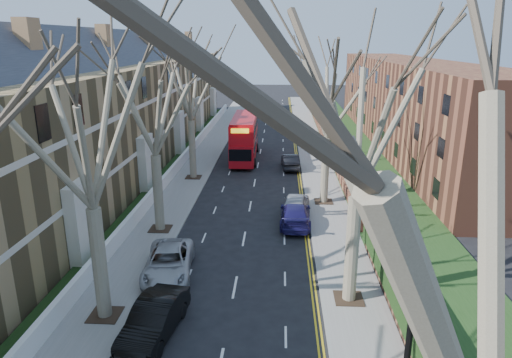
# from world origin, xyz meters

# --- Properties ---
(pavement_left) EXTENTS (3.00, 102.00, 0.12)m
(pavement_left) POSITION_xyz_m (-6.00, 39.00, 0.06)
(pavement_left) COLOR slate
(pavement_left) RESTS_ON ground
(pavement_right) EXTENTS (3.00, 102.00, 0.12)m
(pavement_right) POSITION_xyz_m (6.00, 39.00, 0.06)
(pavement_right) COLOR slate
(pavement_right) RESTS_ON ground
(terrace_left) EXTENTS (9.70, 78.00, 13.60)m
(terrace_left) POSITION_xyz_m (-13.65, 31.00, 5.53)
(terrace_left) COLOR olive
(terrace_left) RESTS_ON ground
(flats_right) EXTENTS (13.97, 54.00, 10.00)m
(flats_right) POSITION_xyz_m (17.46, 43.00, 4.98)
(flats_right) COLOR brown
(flats_right) RESTS_ON ground
(front_wall_left) EXTENTS (0.30, 78.00, 1.00)m
(front_wall_left) POSITION_xyz_m (-7.65, 31.00, 0.62)
(front_wall_left) COLOR white
(front_wall_left) RESTS_ON ground
(grass_verge_right) EXTENTS (6.00, 102.00, 0.06)m
(grass_verge_right) POSITION_xyz_m (10.50, 39.00, 0.15)
(grass_verge_right) COLOR #1B3814
(grass_verge_right) RESTS_ON ground
(tree_left_mid) EXTENTS (10.50, 10.50, 14.71)m
(tree_left_mid) POSITION_xyz_m (-5.70, 6.00, 9.56)
(tree_left_mid) COLOR #776C55
(tree_left_mid) RESTS_ON ground
(tree_left_far) EXTENTS (10.15, 10.15, 14.22)m
(tree_left_far) POSITION_xyz_m (-5.70, 16.00, 9.24)
(tree_left_far) COLOR #776C55
(tree_left_far) RESTS_ON ground
(tree_left_dist) EXTENTS (10.50, 10.50, 14.71)m
(tree_left_dist) POSITION_xyz_m (-5.70, 28.00, 9.56)
(tree_left_dist) COLOR #776C55
(tree_left_dist) RESTS_ON ground
(tree_right_mid) EXTENTS (10.50, 10.50, 14.71)m
(tree_right_mid) POSITION_xyz_m (5.70, 8.00, 9.56)
(tree_right_mid) COLOR #776C55
(tree_right_mid) RESTS_ON ground
(tree_right_far) EXTENTS (10.15, 10.15, 14.22)m
(tree_right_far) POSITION_xyz_m (5.70, 22.00, 9.24)
(tree_right_far) COLOR #776C55
(tree_right_far) RESTS_ON ground
(double_decker_bus) EXTENTS (2.82, 10.64, 4.45)m
(double_decker_bus) POSITION_xyz_m (-1.56, 35.52, 2.18)
(double_decker_bus) COLOR #A40B13
(double_decker_bus) RESTS_ON ground
(car_left_mid) EXTENTS (2.30, 4.97, 1.58)m
(car_left_mid) POSITION_xyz_m (-3.06, 4.84, 0.79)
(car_left_mid) COLOR black
(car_left_mid) RESTS_ON ground
(car_left_far) EXTENTS (3.04, 5.57, 1.48)m
(car_left_far) POSITION_xyz_m (-3.70, 10.10, 0.74)
(car_left_far) COLOR #A0A1A5
(car_left_far) RESTS_ON ground
(car_right_near) EXTENTS (2.23, 5.19, 1.49)m
(car_right_near) POSITION_xyz_m (3.35, 17.57, 0.74)
(car_right_near) COLOR #1D1855
(car_right_near) RESTS_ON ground
(car_right_mid) EXTENTS (2.37, 4.74, 1.55)m
(car_right_mid) POSITION_xyz_m (3.44, 19.69, 0.77)
(car_right_mid) COLOR #9B9DA3
(car_right_mid) RESTS_ON ground
(car_right_far) EXTENTS (1.86, 4.54, 1.46)m
(car_right_far) POSITION_xyz_m (3.26, 31.94, 0.73)
(car_right_far) COLOR black
(car_right_far) RESTS_ON ground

